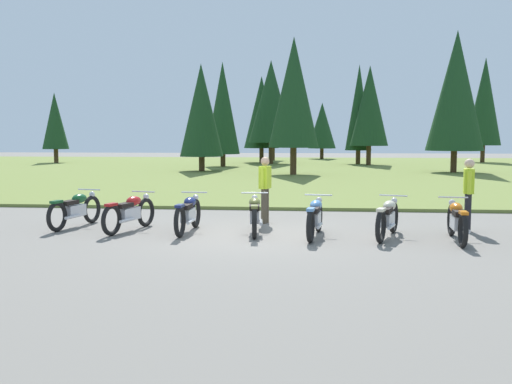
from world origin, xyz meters
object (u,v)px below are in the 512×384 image
object	(u,v)px
motorcycle_cream	(388,218)
rider_with_back_turned	(468,190)
motorcycle_olive	(255,214)
motorcycle_british_green	(76,209)
motorcycle_red	(130,212)
motorcycle_navy	(188,213)
motorcycle_sky_blue	(315,217)
rider_in_hivis_vest	(265,186)
motorcycle_orange	(457,220)

from	to	relation	value
motorcycle_cream	rider_with_back_turned	size ratio (longest dim) A/B	1.21
motorcycle_olive	rider_with_back_turned	distance (m)	4.92
motorcycle_british_green	motorcycle_cream	distance (m)	7.32
motorcycle_red	rider_with_back_turned	world-z (taller)	rider_with_back_turned
motorcycle_red	rider_with_back_turned	size ratio (longest dim) A/B	1.23
motorcycle_navy	rider_with_back_turned	world-z (taller)	rider_with_back_turned
motorcycle_red	rider_with_back_turned	xyz separation A→B (m)	(7.74, 0.69, 0.51)
motorcycle_red	motorcycle_navy	world-z (taller)	same
motorcycle_olive	motorcycle_cream	xyz separation A→B (m)	(2.90, -0.28, 0.00)
motorcycle_navy	motorcycle_sky_blue	bearing A→B (deg)	-6.85
motorcycle_olive	rider_with_back_turned	world-z (taller)	rider_with_back_turned
motorcycle_olive	rider_in_hivis_vest	xyz separation A→B (m)	(0.10, 1.57, 0.51)
motorcycle_red	motorcycle_cream	world-z (taller)	same
motorcycle_red	motorcycle_olive	distance (m)	2.90
motorcycle_british_green	rider_in_hivis_vest	distance (m)	4.64
motorcycle_olive	motorcycle_red	bearing A→B (deg)	178.96
motorcycle_cream	motorcycle_olive	bearing A→B (deg)	174.42
motorcycle_sky_blue	rider_in_hivis_vest	xyz separation A→B (m)	(-1.24, 1.92, 0.51)
motorcycle_red	motorcycle_sky_blue	xyz separation A→B (m)	(4.25, -0.40, 0.00)
rider_with_back_turned	motorcycle_red	bearing A→B (deg)	-174.89
motorcycle_navy	motorcycle_cream	size ratio (longest dim) A/B	1.04
motorcycle_red	motorcycle_navy	distance (m)	1.38
rider_in_hivis_vest	motorcycle_olive	bearing A→B (deg)	-93.79
motorcycle_british_green	motorcycle_red	size ratio (longest dim) A/B	1.01
motorcycle_navy	motorcycle_sky_blue	xyz separation A→B (m)	(2.86, -0.34, 0.00)
rider_with_back_turned	rider_in_hivis_vest	xyz separation A→B (m)	(-4.73, 0.83, 0.00)
motorcycle_red	motorcycle_olive	size ratio (longest dim) A/B	0.98
motorcycle_british_green	motorcycle_red	bearing A→B (deg)	-15.55
motorcycle_navy	motorcycle_british_green	bearing A→B (deg)	170.81
motorcycle_british_green	rider_in_hivis_vest	world-z (taller)	rider_in_hivis_vest
motorcycle_red	rider_in_hivis_vest	xyz separation A→B (m)	(3.00, 1.52, 0.51)
motorcycle_cream	motorcycle_orange	bearing A→B (deg)	-11.57
motorcycle_navy	motorcycle_sky_blue	world-z (taller)	same
motorcycle_navy	rider_with_back_turned	bearing A→B (deg)	6.67
motorcycle_sky_blue	rider_in_hivis_vest	world-z (taller)	rider_in_hivis_vest
motorcycle_olive	motorcycle_cream	distance (m)	2.92
rider_with_back_turned	rider_in_hivis_vest	bearing A→B (deg)	170.07
motorcycle_orange	rider_in_hivis_vest	xyz separation A→B (m)	(-4.17, 2.14, 0.51)
motorcycle_orange	rider_in_hivis_vest	bearing A→B (deg)	152.88
rider_in_hivis_vest	rider_with_back_turned	bearing A→B (deg)	-9.93
rider_with_back_turned	motorcycle_sky_blue	bearing A→B (deg)	-162.70
motorcycle_british_green	motorcycle_orange	xyz separation A→B (m)	(8.65, -1.03, 0.00)
motorcycle_olive	motorcycle_cream	world-z (taller)	same
motorcycle_olive	rider_in_hivis_vest	world-z (taller)	rider_in_hivis_vest
motorcycle_olive	motorcycle_orange	world-z (taller)	same
motorcycle_olive	motorcycle_orange	size ratio (longest dim) A/B	1.00
motorcycle_navy	motorcycle_orange	xyz separation A→B (m)	(5.79, -0.57, 0.00)
rider_with_back_turned	rider_in_hivis_vest	distance (m)	4.81
motorcycle_british_green	motorcycle_sky_blue	distance (m)	5.78
motorcycle_olive	rider_in_hivis_vest	bearing A→B (deg)	86.21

